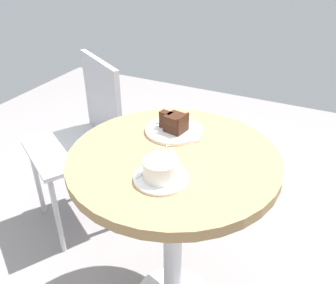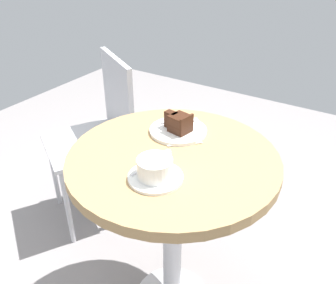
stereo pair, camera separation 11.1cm
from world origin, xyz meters
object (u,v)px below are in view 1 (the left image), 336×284
saucer (161,178)px  napkin (177,134)px  coffee_cup (161,168)px  cake_slice (175,122)px  cafe_chair (87,132)px  fork (178,120)px  teaspoon (152,166)px  cake_plate (174,130)px

saucer → napkin: saucer is taller
coffee_cup → cake_slice: bearing=16.8°
coffee_cup → napkin: bearing=14.4°
napkin → cafe_chair: size_ratio=0.22×
saucer → cafe_chair: 0.79m
coffee_cup → fork: (0.33, 0.10, -0.02)m
teaspoon → cake_slice: cake_slice is taller
saucer → cake_slice: 0.27m
fork → cafe_chair: bearing=123.7°
cake_plate → cafe_chair: 0.60m
teaspoon → cake_plate: size_ratio=0.56×
cafe_chair → teaspoon: bearing=-4.3°
saucer → napkin: bearing=14.5°
fork → cafe_chair: cafe_chair is taller
cake_slice → saucer: bearing=-163.1°
cake_plate → napkin: size_ratio=1.08×
coffee_cup → cake_plate: size_ratio=0.69×
cake_plate → cake_slice: bearing=-139.8°
saucer → cake_plate: cake_plate is taller
teaspoon → cafe_chair: 0.74m
napkin → teaspoon: bearing=-175.1°
fork → napkin: fork is taller
saucer → coffee_cup: size_ratio=1.16×
cake_plate → napkin: bearing=-127.9°
cake_slice → fork: bearing=15.8°
teaspoon → napkin: teaspoon is taller
cake_slice → fork: 0.08m
cake_slice → teaspoon: bearing=-171.9°
teaspoon → napkin: 0.22m
saucer → napkin: size_ratio=0.86×
teaspoon → cake_slice: size_ratio=1.09×
saucer → cake_plate: (0.27, 0.09, 0.00)m
cake_slice → cafe_chair: 0.62m
teaspoon → cafe_chair: cafe_chair is taller
coffee_cup → teaspoon: coffee_cup is taller
teaspoon → cake_plate: bearing=17.9°
teaspoon → cake_plate: (0.24, 0.04, -0.01)m
saucer → cafe_chair: size_ratio=0.19×
cake_slice → napkin: (-0.01, -0.01, -0.04)m
cake_slice → napkin: 0.04m
fork → cafe_chair: size_ratio=0.13×
fork → napkin: bearing=-111.0°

